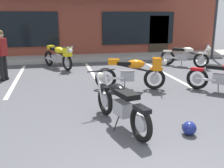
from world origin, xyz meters
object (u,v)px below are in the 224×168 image
at_px(motorcycle_silver_naked, 185,56).
at_px(person_near_building, 2,52).
at_px(helmet_on_pavement, 189,128).
at_px(motorcycle_foreground_classic, 120,104).
at_px(motorcycle_orange_scrambler, 134,72).
at_px(motorcycle_red_sportbike, 59,56).

xyz_separation_m(motorcycle_silver_naked, person_near_building, (-7.08, -1.00, 0.49)).
relative_size(motorcycle_silver_naked, helmet_on_pavement, 6.44).
relative_size(motorcycle_foreground_classic, motorcycle_silver_naked, 1.24).
height_order(motorcycle_orange_scrambler, helmet_on_pavement, motorcycle_orange_scrambler).
distance_m(person_near_building, helmet_on_pavement, 6.58).
xyz_separation_m(motorcycle_red_sportbike, person_near_building, (-1.85, -1.67, 0.42)).
bearing_deg(motorcycle_foreground_classic, person_near_building, 123.30).
xyz_separation_m(motorcycle_foreground_classic, person_near_building, (-2.92, 4.45, 0.49)).
bearing_deg(motorcycle_orange_scrambler, motorcycle_silver_naked, 43.29).
bearing_deg(helmet_on_pavement, person_near_building, 128.43).
relative_size(person_near_building, helmet_on_pavement, 6.44).
bearing_deg(motorcycle_foreground_classic, helmet_on_pavement, -30.49).
xyz_separation_m(motorcycle_red_sportbike, motorcycle_silver_naked, (5.23, -0.68, -0.07)).
bearing_deg(motorcycle_orange_scrambler, helmet_on_pavement, -88.07).
bearing_deg(motorcycle_silver_naked, motorcycle_foreground_classic, -127.39).
bearing_deg(person_near_building, motorcycle_red_sportbike, 42.09).
bearing_deg(person_near_building, motorcycle_silver_naked, 8.01).
height_order(person_near_building, helmet_on_pavement, person_near_building).
xyz_separation_m(motorcycle_orange_scrambler, person_near_building, (-3.95, 1.95, 0.42)).
bearing_deg(helmet_on_pavement, motorcycle_foreground_classic, 149.51).
bearing_deg(motorcycle_red_sportbike, helmet_on_pavement, -72.01).
xyz_separation_m(motorcycle_foreground_classic, helmet_on_pavement, (1.14, -0.67, -0.33)).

